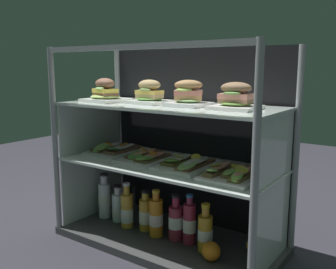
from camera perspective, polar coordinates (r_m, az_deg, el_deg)
ground_plane at (r=1.98m, az=-0.00°, el=-16.30°), size 6.00×6.00×0.02m
case_base_deck at (r=1.97m, az=-0.00°, el=-15.54°), size 1.11×0.51×0.04m
case_frame at (r=1.93m, az=2.60°, el=-0.34°), size 1.11×0.51×0.97m
riser_lower_tier at (r=1.89m, az=-0.00°, el=-10.04°), size 1.05×0.45×0.36m
shelf_lower_glass at (r=1.83m, az=-0.00°, el=-4.55°), size 1.06×0.46×0.01m
riser_upper_tier at (r=1.80m, az=-0.00°, el=-0.18°), size 1.05×0.45×0.27m
shelf_upper_glass at (r=1.78m, az=-0.00°, el=4.31°), size 1.06×0.46×0.01m
plated_roll_sandwich_mid_right at (r=1.97m, az=-9.45°, el=6.17°), size 0.19×0.19×0.12m
plated_roll_sandwich_near_left_corner at (r=1.84m, az=-2.78°, el=6.07°), size 0.18×0.18×0.12m
plated_roll_sandwich_mid_left at (r=1.72m, az=3.06°, el=5.85°), size 0.17×0.17×0.12m
plated_roll_sandwich_far_left at (r=1.60m, az=10.13°, el=5.33°), size 0.19×0.19×0.11m
open_sandwich_tray_far_left at (r=2.08m, az=-7.93°, el=-2.20°), size 0.22×0.31×0.06m
open_sandwich_tray_mid_right at (r=1.90m, az=-3.11°, el=-3.32°), size 0.22×0.31×0.06m
open_sandwich_tray_far_right at (r=1.76m, az=2.86°, el=-4.36°), size 0.22×0.31×0.06m
open_sandwich_tray_near_left_corner at (r=1.62m, az=9.79°, el=-5.73°), size 0.22×0.31×0.06m
juice_bottle_front_middle at (r=2.18m, az=-9.53°, el=-9.47°), size 0.07×0.07×0.25m
juice_bottle_front_right_end at (r=2.12m, az=-7.46°, el=-10.77°), size 0.07×0.07×0.20m
juice_bottle_front_second at (r=2.04m, az=-6.20°, el=-11.31°), size 0.07×0.07×0.24m
juice_bottle_front_left_end at (r=2.00m, az=-3.40°, el=-11.85°), size 0.07×0.07×0.21m
juice_bottle_back_right at (r=1.92m, az=-1.81°, el=-12.32°), size 0.07×0.07×0.24m
juice_bottle_front_fourth at (r=1.89m, az=1.17°, el=-12.95°), size 0.07×0.07×0.23m
juice_bottle_back_center at (r=1.85m, az=3.25°, el=-13.20°), size 0.06×0.06×0.24m
juice_bottle_near_post at (r=1.78m, az=5.63°, el=-14.43°), size 0.07×0.07×0.23m
orange_fruit_beside_bottles at (r=1.82m, az=12.89°, el=-16.07°), size 0.07×0.07×0.07m
orange_fruit_near_left_post at (r=1.73m, az=6.52°, el=-17.07°), size 0.08×0.08×0.08m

